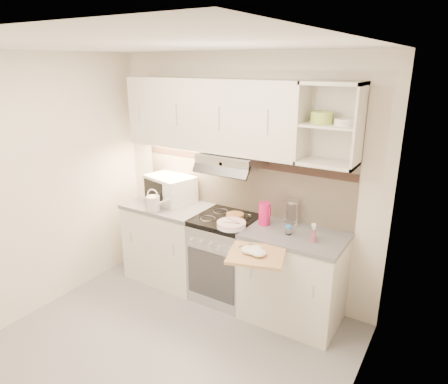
# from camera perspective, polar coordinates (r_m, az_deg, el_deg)

# --- Properties ---
(ground) EXTENTS (3.00, 3.00, 0.00)m
(ground) POSITION_cam_1_polar(r_m,az_deg,el_deg) (3.74, -9.26, -22.08)
(ground) COLOR gray
(ground) RESTS_ON ground
(room_shell) EXTENTS (3.04, 2.84, 2.52)m
(room_shell) POSITION_cam_1_polar(r_m,az_deg,el_deg) (3.24, -6.46, 4.19)
(room_shell) COLOR silver
(room_shell) RESTS_ON ground
(base_cabinet_left) EXTENTS (0.90, 0.60, 0.86)m
(base_cabinet_left) POSITION_cam_1_polar(r_m,az_deg,el_deg) (4.63, -7.74, -7.24)
(base_cabinet_left) COLOR silver
(base_cabinet_left) RESTS_ON ground
(worktop_left) EXTENTS (0.92, 0.62, 0.04)m
(worktop_left) POSITION_cam_1_polar(r_m,az_deg,el_deg) (4.46, -7.98, -2.00)
(worktop_left) COLOR slate
(worktop_left) RESTS_ON base_cabinet_left
(base_cabinet_right) EXTENTS (0.90, 0.60, 0.86)m
(base_cabinet_right) POSITION_cam_1_polar(r_m,az_deg,el_deg) (3.95, 9.82, -12.12)
(base_cabinet_right) COLOR silver
(base_cabinet_right) RESTS_ON ground
(worktop_right) EXTENTS (0.92, 0.62, 0.04)m
(worktop_right) POSITION_cam_1_polar(r_m,az_deg,el_deg) (3.74, 10.19, -6.15)
(worktop_right) COLOR slate
(worktop_right) RESTS_ON base_cabinet_right
(electric_range) EXTENTS (0.60, 0.60, 0.90)m
(electric_range) POSITION_cam_1_polar(r_m,az_deg,el_deg) (4.23, 0.27, -9.34)
(electric_range) COLOR #B7B7BC
(electric_range) RESTS_ON ground
(microwave) EXTENTS (0.59, 0.49, 0.29)m
(microwave) POSITION_cam_1_polar(r_m,az_deg,el_deg) (4.52, -7.69, 0.52)
(microwave) COLOR white
(microwave) RESTS_ON worktop_left
(watering_can) EXTENTS (0.27, 0.15, 0.24)m
(watering_can) POSITION_cam_1_polar(r_m,az_deg,el_deg) (4.27, -10.00, -1.50)
(watering_can) COLOR silver
(watering_can) RESTS_ON worktop_left
(plate_stack) EXTENTS (0.28, 0.28, 0.06)m
(plate_stack) POSITION_cam_1_polar(r_m,az_deg,el_deg) (3.80, 1.06, -4.67)
(plate_stack) COLOR white
(plate_stack) RESTS_ON electric_range
(bread_loaf) EXTENTS (0.18, 0.18, 0.04)m
(bread_loaf) POSITION_cam_1_polar(r_m,az_deg,el_deg) (4.02, 1.59, -3.42)
(bread_loaf) COLOR #A77B49
(bread_loaf) RESTS_ON electric_range
(pink_pitcher) EXTENTS (0.12, 0.11, 0.22)m
(pink_pitcher) POSITION_cam_1_polar(r_m,az_deg,el_deg) (3.85, 5.80, -3.10)
(pink_pitcher) COLOR #D5135A
(pink_pitcher) RESTS_ON worktop_right
(glass_jar) EXTENTS (0.13, 0.13, 0.24)m
(glass_jar) POSITION_cam_1_polar(r_m,az_deg,el_deg) (3.91, 9.60, -2.81)
(glass_jar) COLOR white
(glass_jar) RESTS_ON worktop_right
(spice_jar) EXTENTS (0.06, 0.06, 0.09)m
(spice_jar) POSITION_cam_1_polar(r_m,az_deg,el_deg) (3.69, 9.19, -5.36)
(spice_jar) COLOR silver
(spice_jar) RESTS_ON worktop_right
(spray_bottle) EXTENTS (0.07, 0.07, 0.18)m
(spray_bottle) POSITION_cam_1_polar(r_m,az_deg,el_deg) (3.58, 12.70, -5.86)
(spray_bottle) COLOR pink
(spray_bottle) RESTS_ON worktop_right
(cutting_board) EXTENTS (0.56, 0.53, 0.03)m
(cutting_board) POSITION_cam_1_polar(r_m,az_deg,el_deg) (3.36, 4.67, -8.95)
(cutting_board) COLOR #A4824B
(cutting_board) RESTS_ON base_cabinet_right
(dish_towel) EXTENTS (0.26, 0.22, 0.07)m
(dish_towel) POSITION_cam_1_polar(r_m,az_deg,el_deg) (3.35, 4.31, -8.13)
(dish_towel) COLOR white
(dish_towel) RESTS_ON cutting_board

